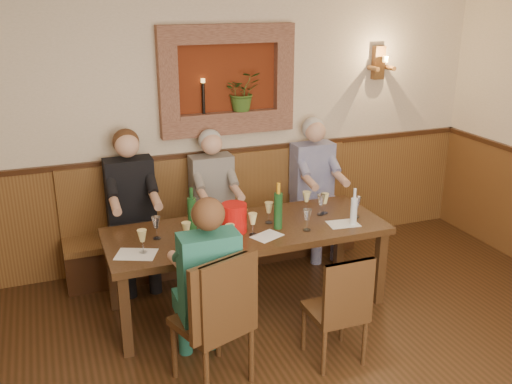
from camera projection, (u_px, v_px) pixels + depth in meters
room_shell at (371, 154)px, 2.87m from camera, size 6.04×6.04×2.82m
wainscoting at (356, 370)px, 3.31m from camera, size 6.02×6.02×1.15m
wall_niche at (232, 85)px, 5.58m from camera, size 1.36×0.30×1.06m
wall_sconce at (379, 64)px, 6.08m from camera, size 0.25×0.20×0.35m
dining_table at (247, 236)px, 4.91m from camera, size 2.40×0.90×0.75m
bench at (216, 233)px, 5.86m from camera, size 3.00×0.45×1.11m
chair_near_left at (214, 344)px, 4.04m from camera, size 0.59×0.59×1.04m
chair_near_right at (335, 329)px, 4.30m from camera, size 0.40×0.40×0.89m
person_bench_left at (134, 221)px, 5.38m from camera, size 0.45×0.55×1.49m
person_bench_mid at (215, 213)px, 5.66m from camera, size 0.42×0.51×1.42m
person_bench_right at (315, 198)px, 6.03m from camera, size 0.43×0.53×1.45m
person_chair_front at (207, 302)px, 4.06m from camera, size 0.41×0.50×1.40m
spittoon_bucket at (234, 218)px, 4.78m from camera, size 0.26×0.26×0.25m
wine_bottle_green_a at (278, 210)px, 4.83m from camera, size 0.07×0.07×0.41m
wine_bottle_green_b at (192, 214)px, 4.74m from camera, size 0.08×0.08×0.40m
water_bottle at (354, 210)px, 4.92m from camera, size 0.07×0.07×0.33m
tasting_sheet_a at (136, 254)px, 4.39m from camera, size 0.37×0.32×0.00m
tasting_sheet_b at (267, 236)px, 4.72m from camera, size 0.29×0.26×0.00m
tasting_sheet_c at (343, 224)px, 4.97m from camera, size 0.29×0.22×0.00m
tasting_sheet_d at (214, 248)px, 4.51m from camera, size 0.33×0.27×0.00m
wine_glass_0 at (142, 241)px, 4.39m from camera, size 0.08×0.08×0.19m
wine_glass_1 at (156, 228)px, 4.64m from camera, size 0.08×0.08×0.19m
wine_glass_2 at (186, 234)px, 4.53m from camera, size 0.08×0.08×0.19m
wine_glass_3 at (206, 221)px, 4.79m from camera, size 0.08×0.08×0.19m
wine_glass_4 at (253, 224)px, 4.72m from camera, size 0.08×0.08×0.19m
wine_glass_5 at (269, 213)px, 4.97m from camera, size 0.08×0.08×0.19m
wine_glass_6 at (307, 220)px, 4.81m from camera, size 0.08×0.08×0.19m
wine_glass_7 at (325, 204)px, 5.18m from camera, size 0.08×0.08×0.19m
wine_glass_8 at (356, 207)px, 5.10m from camera, size 0.08×0.08×0.19m
wine_glass_9 at (230, 236)px, 4.49m from camera, size 0.08×0.08×0.19m
wine_glass_10 at (321, 205)px, 5.15m from camera, size 0.08×0.08×0.19m
wine_glass_11 at (306, 202)px, 5.23m from camera, size 0.08×0.08×0.19m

